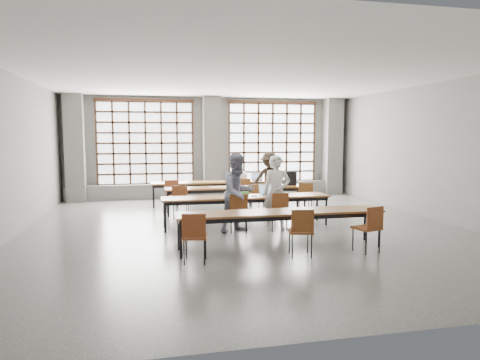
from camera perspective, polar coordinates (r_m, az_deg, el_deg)
name	(u,v)px	position (r m, az deg, el deg)	size (l,w,h in m)	color
floor	(245,229)	(10.03, 0.64, -6.51)	(11.00, 11.00, 0.00)	#4B4B48
ceiling	(245,76)	(9.88, 0.66, 13.72)	(11.00, 11.00, 0.00)	silver
wall_back	(211,147)	(15.21, -3.93, 4.39)	(10.00, 10.00, 0.00)	#62625F
wall_front	(361,176)	(4.61, 15.88, 0.50)	(10.00, 10.00, 0.00)	#62625F
wall_left	(7,156)	(9.97, -28.67, 2.84)	(11.00, 11.00, 0.00)	#62625F
wall_right	(437,152)	(11.94, 24.81, 3.42)	(11.00, 11.00, 0.00)	#62625F
column_left	(75,148)	(14.96, -21.13, 3.98)	(0.60, 0.55, 3.50)	#5B5B58
column_mid	(212,147)	(14.93, -3.77, 4.36)	(0.60, 0.55, 3.50)	#5B5B58
column_right	(332,147)	(16.21, 12.22, 4.37)	(0.60, 0.55, 3.50)	#5B5B58
window_left	(146,143)	(14.97, -12.47, 4.82)	(3.32, 0.12, 3.00)	white
window_right	(272,143)	(15.61, 4.34, 4.98)	(3.32, 0.12, 3.00)	white
sill_ledge	(212,190)	(15.13, -3.78, -1.32)	(9.80, 0.35, 0.50)	#5B5B58
desk_row_a	(216,184)	(13.40, -3.25, -0.47)	(4.00, 0.70, 0.73)	brown
desk_row_b	(237,189)	(12.03, -0.44, -1.21)	(4.00, 0.70, 0.73)	brown
desk_row_c	(246,199)	(10.19, 0.84, -2.51)	(4.00, 0.70, 0.73)	brown
desk_row_d	(281,214)	(8.22, 5.45, -4.60)	(4.00, 0.70, 0.73)	brown
chair_back_left	(172,191)	(12.65, -9.10, -1.51)	(0.43, 0.44, 0.88)	brown
chair_back_mid	(244,189)	(12.95, 0.57, -1.26)	(0.53, 0.53, 0.88)	brown
chair_back_right	(270,189)	(13.15, 4.06, -1.16)	(0.45, 0.45, 0.88)	brown
chair_mid_left	(181,198)	(11.21, -7.93, -2.45)	(0.51, 0.51, 0.88)	maroon
chair_mid_centre	(256,196)	(11.53, 2.18, -2.17)	(0.46, 0.46, 0.88)	brown
chair_mid_right	(305,195)	(11.94, 8.62, -1.95)	(0.48, 0.48, 0.88)	brown
chair_front_left	(239,209)	(9.54, -0.17, -3.88)	(0.49, 0.49, 0.88)	brown
chair_front_right	(278,207)	(9.76, 5.13, -3.67)	(0.44, 0.45, 0.88)	brown
chair_near_left	(194,233)	(7.30, -6.09, -6.99)	(0.49, 0.49, 0.88)	brown
chair_near_mid	(301,228)	(7.72, 8.17, -6.30)	(0.49, 0.49, 0.88)	brown
chair_near_right	(370,224)	(8.27, 16.93, -5.67)	(0.52, 0.53, 0.88)	brown
student_male	(277,193)	(9.84, 4.90, -1.69)	(0.63, 0.41, 1.72)	silver
student_female	(238,193)	(9.61, -0.24, -1.70)	(0.86, 0.67, 1.77)	#181D48
student_back	(269,179)	(13.24, 3.94, 0.14)	(1.06, 0.61, 1.65)	black
laptop_front	(267,192)	(10.41, 3.64, -1.64)	(0.37, 0.32, 0.26)	silver
laptop_back	(257,178)	(13.77, 2.29, 0.24)	(0.41, 0.37, 0.26)	silver
mouse	(285,194)	(10.41, 5.97, -1.89)	(0.10, 0.06, 0.04)	white
green_box	(243,194)	(10.24, 0.46, -1.85)	(0.25, 0.09, 0.09)	green
phone	(255,196)	(10.12, 1.96, -2.15)	(0.13, 0.06, 0.01)	black
paper_sheet_a	(215,187)	(11.96, -3.30, -0.93)	(0.30, 0.21, 0.00)	silver
paper_sheet_b	(227,187)	(11.91, -1.80, -0.95)	(0.30, 0.21, 0.00)	silver
paper_sheet_c	(240,187)	(12.04, 0.03, -0.88)	(0.30, 0.21, 0.00)	silver
backpack	(290,178)	(12.46, 6.74, 0.24)	(0.32, 0.20, 0.40)	black
plastic_bag	(243,176)	(13.60, 0.46, 0.51)	(0.26, 0.21, 0.29)	white
red_pouch	(195,234)	(7.38, -6.03, -7.13)	(0.20, 0.08, 0.06)	maroon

